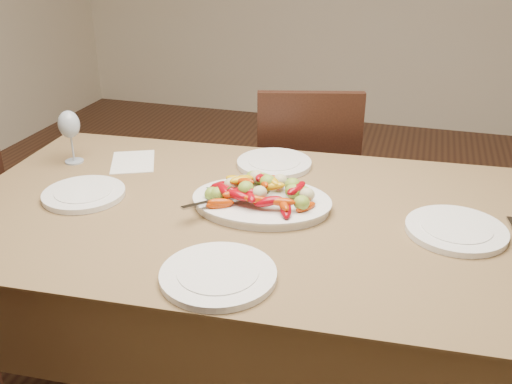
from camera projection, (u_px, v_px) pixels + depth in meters
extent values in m
plane|color=#391E11|center=(268.00, 354.00, 2.26)|extent=(6.00, 6.00, 0.00)
cube|color=brown|center=(256.00, 312.00, 1.89)|extent=(1.91, 1.16, 0.76)
ellipsoid|color=white|center=(262.00, 203.00, 1.74)|extent=(0.43, 0.33, 0.02)
cylinder|color=white|center=(84.00, 194.00, 1.81)|extent=(0.26, 0.26, 0.02)
cylinder|color=white|center=(456.00, 230.00, 1.60)|extent=(0.28, 0.28, 0.02)
cylinder|color=white|center=(274.00, 164.00, 2.03)|extent=(0.27, 0.27, 0.02)
cylinder|color=white|center=(218.00, 275.00, 1.39)|extent=(0.29, 0.29, 0.02)
cube|color=silver|center=(133.00, 162.00, 2.07)|extent=(0.22, 0.25, 0.00)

